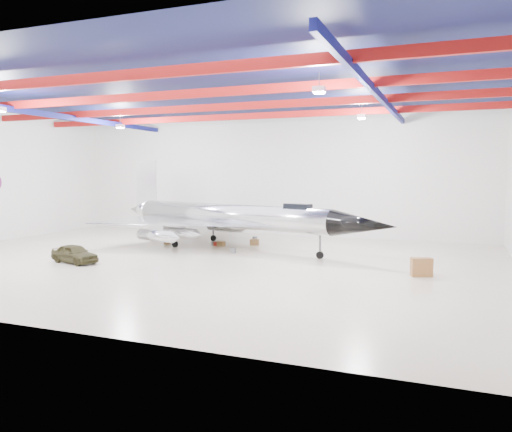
% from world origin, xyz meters
% --- Properties ---
extents(floor, '(40.00, 40.00, 0.00)m').
position_xyz_m(floor, '(0.00, 0.00, 0.00)').
color(floor, beige).
rests_on(floor, ground).
extents(wall_back, '(40.00, 0.00, 40.00)m').
position_xyz_m(wall_back, '(0.00, 15.00, 5.50)').
color(wall_back, silver).
rests_on(wall_back, floor).
extents(ceiling, '(40.00, 40.00, 0.00)m').
position_xyz_m(ceiling, '(0.00, 0.00, 11.00)').
color(ceiling, '#0A0F38').
rests_on(ceiling, wall_back).
extents(ceiling_structure, '(39.50, 29.50, 1.08)m').
position_xyz_m(ceiling_structure, '(0.00, 0.00, 10.32)').
color(ceiling_structure, maroon).
rests_on(ceiling_structure, ceiling).
extents(jet_aircraft, '(24.69, 17.73, 6.87)m').
position_xyz_m(jet_aircraft, '(-0.06, 5.77, 2.25)').
color(jet_aircraft, silver).
rests_on(jet_aircraft, floor).
extents(jeep, '(3.77, 2.21, 1.21)m').
position_xyz_m(jeep, '(-6.65, -3.70, 0.60)').
color(jeep, '#34301A').
rests_on(jeep, floor).
extents(desk, '(1.27, 0.92, 1.05)m').
position_xyz_m(desk, '(14.49, 0.01, 0.53)').
color(desk, brown).
rests_on(desk, floor).
extents(crate_ply, '(0.56, 0.48, 0.34)m').
position_xyz_m(crate_ply, '(-5.57, 5.88, 0.17)').
color(crate_ply, olive).
rests_on(crate_ply, floor).
extents(toolbox_red, '(0.48, 0.42, 0.29)m').
position_xyz_m(toolbox_red, '(-1.40, 6.53, 0.14)').
color(toolbox_red, maroon).
rests_on(toolbox_red, floor).
extents(engine_drum, '(0.51, 0.51, 0.38)m').
position_xyz_m(engine_drum, '(1.31, 3.65, 0.19)').
color(engine_drum, '#59595B').
rests_on(engine_drum, floor).
extents(parts_bin, '(0.79, 0.68, 0.48)m').
position_xyz_m(parts_bin, '(1.29, 7.93, 0.24)').
color(parts_bin, olive).
rests_on(parts_bin, floor).
extents(crate_small, '(0.42, 0.37, 0.25)m').
position_xyz_m(crate_small, '(-7.95, 7.81, 0.13)').
color(crate_small, '#59595B').
rests_on(crate_small, floor).
extents(oil_barrel, '(0.65, 0.56, 0.39)m').
position_xyz_m(oil_barrel, '(-0.96, 6.42, 0.20)').
color(oil_barrel, olive).
rests_on(oil_barrel, floor).
extents(spares_box, '(0.49, 0.49, 0.39)m').
position_xyz_m(spares_box, '(0.42, 10.26, 0.19)').
color(spares_box, '#59595B').
rests_on(spares_box, floor).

